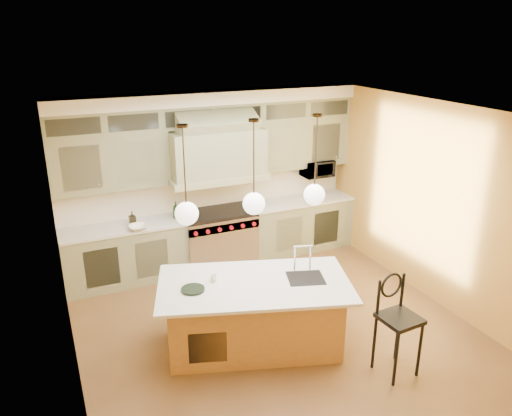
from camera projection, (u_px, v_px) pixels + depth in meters
name	position (u px, v px, depth m)	size (l,w,h in m)	color
floor	(274.00, 328.00, 6.75)	(5.00, 5.00, 0.00)	brown
ceiling	(277.00, 113.00, 5.76)	(5.00, 5.00, 0.00)	white
wall_back	(210.00, 177.00, 8.40)	(5.00, 5.00, 0.00)	#B88532
wall_front	(409.00, 333.00, 4.11)	(5.00, 5.00, 0.00)	#B88532
wall_left	(64.00, 265.00, 5.30)	(5.00, 5.00, 0.00)	#B88532
wall_right	(430.00, 202.00, 7.22)	(5.00, 5.00, 0.00)	#B88532
back_cabinetry	(215.00, 183.00, 8.18)	(5.00, 0.77, 2.90)	gray
range	(218.00, 237.00, 8.43)	(1.20, 0.74, 0.96)	silver
kitchen_island	(254.00, 313.00, 6.22)	(2.58, 1.88, 1.35)	#9C6437
counter_stool	(398.00, 319.00, 5.69)	(0.45, 0.45, 1.21)	black
microwave	(317.00, 168.00, 8.94)	(0.54, 0.37, 0.30)	black
oil_bottle_a	(176.00, 210.00, 7.96)	(0.11, 0.11, 0.28)	black
oil_bottle_b	(132.00, 218.00, 7.71)	(0.10, 0.10, 0.22)	black
fruit_bowl	(138.00, 227.00, 7.55)	(0.29, 0.29, 0.07)	white
cup	(213.00, 278.00, 6.05)	(0.09, 0.09, 0.08)	silver
pendant_left	(187.00, 211.00, 5.41)	(0.26, 0.26, 1.11)	#2D2319
pendant_center	(254.00, 201.00, 5.72)	(0.26, 0.26, 1.11)	#2D2319
pendant_right	(314.00, 192.00, 6.03)	(0.26, 0.26, 1.11)	#2D2319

